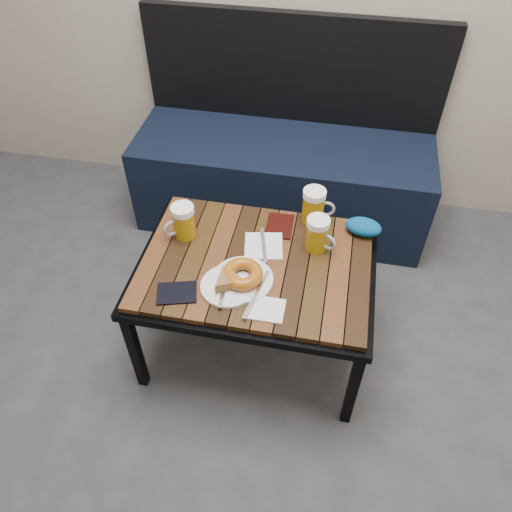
% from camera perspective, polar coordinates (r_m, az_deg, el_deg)
% --- Properties ---
extents(bench, '(1.40, 0.50, 0.95)m').
position_cam_1_polar(bench, '(2.50, 3.09, 9.68)').
color(bench, black).
rests_on(bench, ground).
extents(cafe_table, '(0.84, 0.62, 0.47)m').
position_cam_1_polar(cafe_table, '(1.79, -0.00, -1.61)').
color(cafe_table, black).
rests_on(cafe_table, ground).
extents(beer_mug_left, '(0.12, 0.11, 0.13)m').
position_cam_1_polar(beer_mug_left, '(1.82, -8.32, 3.92)').
color(beer_mug_left, '#A67C0D').
rests_on(beer_mug_left, cafe_table).
extents(beer_mug_centre, '(0.13, 0.09, 0.14)m').
position_cam_1_polar(beer_mug_centre, '(1.88, 6.67, 5.74)').
color(beer_mug_centre, '#A67C0D').
rests_on(beer_mug_centre, cafe_table).
extents(beer_mug_right, '(0.13, 0.11, 0.13)m').
position_cam_1_polar(beer_mug_right, '(1.77, 7.07, 2.52)').
color(beer_mug_right, '#A67C0D').
rests_on(beer_mug_right, cafe_table).
extents(plate_pie, '(0.19, 0.19, 0.05)m').
position_cam_1_polar(plate_pie, '(1.66, -3.20, -3.12)').
color(plate_pie, white).
rests_on(plate_pie, cafe_table).
extents(plate_bagel, '(0.21, 0.27, 0.06)m').
position_cam_1_polar(plate_bagel, '(1.67, -1.56, -2.35)').
color(plate_bagel, white).
rests_on(plate_bagel, cafe_table).
extents(napkin_left, '(0.16, 0.18, 0.01)m').
position_cam_1_polar(napkin_left, '(1.80, 0.87, 1.14)').
color(napkin_left, white).
rests_on(napkin_left, cafe_table).
extents(napkin_right, '(0.12, 0.10, 0.01)m').
position_cam_1_polar(napkin_right, '(1.61, 1.19, -6.11)').
color(napkin_right, white).
rests_on(napkin_right, cafe_table).
extents(passport_navy, '(0.15, 0.13, 0.01)m').
position_cam_1_polar(passport_navy, '(1.67, -9.04, -4.18)').
color(passport_navy, black).
rests_on(passport_navy, cafe_table).
extents(passport_burgundy, '(0.10, 0.14, 0.01)m').
position_cam_1_polar(passport_burgundy, '(1.88, 2.70, 3.47)').
color(passport_burgundy, black).
rests_on(passport_burgundy, cafe_table).
extents(knit_pouch, '(0.14, 0.10, 0.06)m').
position_cam_1_polar(knit_pouch, '(1.88, 12.18, 3.29)').
color(knit_pouch, navy).
rests_on(knit_pouch, cafe_table).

